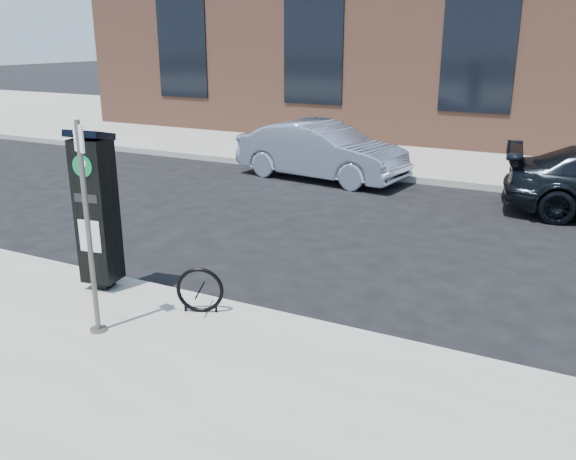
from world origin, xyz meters
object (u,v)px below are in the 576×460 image
Objects in this scene: sign_pole at (88,232)px; bike_rack at (200,290)px; parking_kiosk at (96,208)px; car_silver at (321,151)px.

sign_pole is 1.49m from bike_rack.
parking_kiosk reaches higher than car_silver.
sign_pole is 0.57× the size of car_silver.
sign_pole reaches higher than bike_rack.
car_silver is at bearing 118.63° from sign_pole.
car_silver is (-1.92, 7.80, 0.26)m from bike_rack.
sign_pole reaches higher than parking_kiosk.
parking_kiosk is 0.50× the size of car_silver.
parking_kiosk is at bearing -170.35° from car_silver.
bike_rack is at bearing -158.97° from car_silver.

